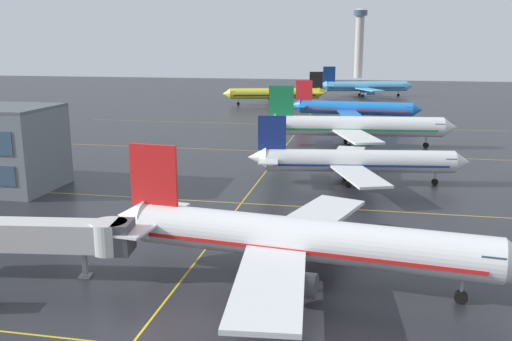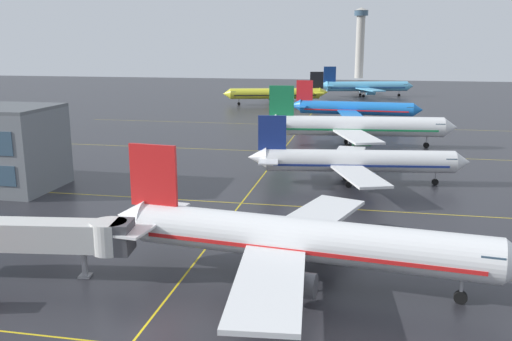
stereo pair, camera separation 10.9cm
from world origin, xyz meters
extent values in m
plane|color=#28282D|center=(0.00, 0.00, 0.00)|extent=(600.00, 600.00, 0.00)
cylinder|color=white|center=(11.64, 11.35, 4.24)|extent=(33.30, 7.90, 3.93)
cone|color=white|center=(-6.41, 13.55, 4.65)|extent=(3.73, 4.10, 3.73)
cube|color=red|center=(-3.74, 13.23, 9.09)|extent=(4.97, 0.97, 6.20)
cube|color=white|center=(-4.63, 10.21, 4.65)|extent=(3.93, 5.73, 0.25)
cube|color=white|center=(-3.88, 16.37, 4.65)|extent=(3.93, 5.73, 0.25)
cube|color=white|center=(9.56, 2.75, 3.62)|extent=(6.72, 15.91, 0.41)
cube|color=white|center=(11.68, 20.19, 3.62)|extent=(10.12, 16.41, 0.41)
cylinder|color=#4C4C51|center=(11.20, 5.99, 2.27)|extent=(3.75, 2.58, 2.17)
cylinder|color=#4C4C51|center=(12.50, 16.66, 2.27)|extent=(3.75, 2.58, 2.17)
cube|color=#385166|center=(27.03, 9.47, 4.81)|extent=(2.28, 3.81, 0.72)
cube|color=red|center=(11.64, 11.35, 3.75)|extent=(30.68, 7.62, 0.37)
cylinder|color=#99999E|center=(24.98, 9.72, 1.71)|extent=(0.29, 0.29, 1.71)
cylinder|color=black|center=(24.98, 9.72, 0.57)|extent=(1.18, 0.60, 1.14)
cylinder|color=#99999E|center=(9.27, 8.93, 1.71)|extent=(0.29, 0.29, 1.71)
cylinder|color=black|center=(9.27, 8.93, 0.57)|extent=(1.18, 0.60, 1.14)
cylinder|color=#99999E|center=(9.92, 14.27, 1.71)|extent=(0.29, 0.29, 1.71)
cylinder|color=black|center=(9.92, 14.27, 0.57)|extent=(1.18, 0.60, 1.14)
cylinder|color=white|center=(15.84, 49.62, 3.74)|extent=(29.39, 7.39, 3.47)
cone|color=white|center=(31.47, 51.76, 3.74)|extent=(2.81, 3.69, 3.40)
cone|color=white|center=(-0.06, 47.45, 4.10)|extent=(3.34, 3.66, 3.29)
cube|color=navy|center=(2.28, 47.77, 8.03)|extent=(4.38, 0.92, 5.47)
cube|color=white|center=(2.20, 45.00, 4.10)|extent=(3.53, 5.09, 0.22)
cube|color=white|center=(1.46, 50.42, 4.10)|extent=(3.53, 5.09, 0.22)
cube|color=white|center=(15.99, 41.82, 3.19)|extent=(9.10, 14.48, 0.36)
cube|color=white|center=(13.89, 57.18, 3.19)|extent=(5.73, 13.99, 0.36)
cylinder|color=navy|center=(16.66, 44.95, 2.01)|extent=(3.33, 2.32, 1.92)
cylinder|color=navy|center=(15.38, 54.35, 2.01)|extent=(3.33, 2.32, 1.92)
cube|color=#385166|center=(29.40, 51.48, 4.24)|extent=(2.06, 3.38, 0.64)
cube|color=navy|center=(15.84, 49.62, 3.31)|extent=(27.08, 7.11, 0.33)
cylinder|color=#99999E|center=(27.59, 51.23, 1.50)|extent=(0.26, 0.26, 1.50)
cylinder|color=black|center=(27.59, 51.23, 0.50)|extent=(1.05, 0.54, 1.00)
cylinder|color=#99999E|center=(14.35, 47.03, 1.50)|extent=(0.26, 0.26, 1.50)
cylinder|color=black|center=(14.35, 47.03, 0.50)|extent=(1.05, 0.54, 1.00)
cylinder|color=#99999E|center=(13.71, 51.73, 1.50)|extent=(0.26, 0.26, 1.50)
cylinder|color=black|center=(13.71, 51.73, 0.50)|extent=(1.05, 0.54, 1.00)
cylinder|color=white|center=(15.24, 81.78, 4.49)|extent=(35.26, 7.76, 4.16)
cone|color=white|center=(34.07, 83.73, 4.49)|extent=(3.25, 4.35, 4.08)
cone|color=white|center=(-3.92, 79.78, 4.92)|extent=(3.89, 4.29, 3.95)
cube|color=#197F47|center=(-1.09, 80.08, 9.63)|extent=(5.27, 0.94, 6.57)
cube|color=white|center=(-1.29, 76.76, 4.92)|extent=(4.07, 6.02, 0.26)
cube|color=white|center=(-1.97, 83.29, 4.92)|extent=(4.07, 6.02, 0.26)
cube|color=white|center=(15.12, 72.41, 3.83)|extent=(10.47, 17.37, 0.44)
cube|color=white|center=(13.19, 90.92, 3.83)|extent=(7.39, 16.93, 0.44)
cylinder|color=#2D9956|center=(16.05, 76.14, 2.41)|extent=(3.94, 2.67, 2.30)
cylinder|color=#2D9956|center=(14.87, 87.46, 2.41)|extent=(3.94, 2.67, 2.30)
cube|color=#385166|center=(31.57, 83.47, 5.09)|extent=(2.36, 4.01, 0.77)
cube|color=#197F47|center=(15.24, 81.78, 3.97)|extent=(32.48, 7.51, 0.39)
cylinder|color=#99999E|center=(29.39, 83.25, 1.81)|extent=(0.31, 0.31, 1.81)
cylinder|color=black|center=(29.39, 83.25, 0.60)|extent=(1.25, 0.61, 1.20)
cylinder|color=#99999E|center=(13.36, 78.72, 1.81)|extent=(0.31, 0.31, 1.81)
cylinder|color=black|center=(13.36, 78.72, 0.60)|extent=(1.25, 0.61, 1.20)
cylinder|color=#99999E|center=(12.77, 84.38, 1.81)|extent=(0.31, 0.31, 1.81)
cylinder|color=black|center=(12.77, 84.38, 0.60)|extent=(1.25, 0.61, 1.20)
cylinder|color=blue|center=(13.92, 119.60, 3.96)|extent=(31.02, 5.17, 3.67)
cone|color=blue|center=(30.60, 118.79, 3.96)|extent=(2.68, 3.71, 3.59)
cone|color=blue|center=(-3.04, 120.43, 4.34)|extent=(3.25, 3.63, 3.48)
cube|color=red|center=(-0.53, 120.31, 8.49)|extent=(4.64, 0.57, 5.79)
cube|color=blue|center=(-1.16, 117.44, 4.34)|extent=(3.33, 5.16, 0.23)
cube|color=blue|center=(-0.87, 123.22, 4.34)|extent=(3.33, 5.16, 0.23)
cube|color=blue|center=(12.56, 111.46, 3.38)|extent=(7.27, 15.09, 0.39)
cube|color=blue|center=(13.36, 127.84, 3.38)|extent=(8.55, 15.27, 0.39)
cylinder|color=blue|center=(13.87, 114.58, 2.12)|extent=(3.38, 2.18, 2.03)
cylinder|color=blue|center=(14.36, 124.60, 2.12)|extent=(3.38, 2.18, 2.03)
cube|color=#385166|center=(28.38, 118.89, 4.49)|extent=(1.90, 3.45, 0.68)
cube|color=red|center=(13.92, 119.60, 3.50)|extent=(28.55, 5.08, 0.35)
cylinder|color=#99999E|center=(26.45, 118.99, 1.59)|extent=(0.27, 0.27, 1.59)
cylinder|color=black|center=(26.45, 118.99, 0.53)|extent=(1.08, 0.49, 1.06)
cylinder|color=#99999E|center=(11.87, 117.19, 1.59)|extent=(0.27, 0.27, 1.59)
cylinder|color=black|center=(11.87, 117.19, 0.53)|extent=(1.08, 0.49, 1.06)
cylinder|color=#99999E|center=(12.12, 122.20, 1.59)|extent=(0.27, 0.27, 1.59)
cylinder|color=black|center=(12.12, 122.20, 0.53)|extent=(1.08, 0.49, 1.06)
cylinder|color=yellow|center=(-15.14, 158.45, 4.05)|extent=(31.59, 11.25, 3.75)
cone|color=yellow|center=(-31.73, 154.34, 4.05)|extent=(3.38, 4.19, 3.68)
cone|color=yellow|center=(1.74, 162.63, 4.45)|extent=(3.93, 4.22, 3.57)
cube|color=black|center=(-0.75, 162.02, 8.69)|extent=(4.69, 1.49, 5.93)
cube|color=yellow|center=(-0.99, 165.01, 4.45)|extent=(4.30, 5.75, 0.24)
cube|color=yellow|center=(0.44, 159.26, 4.45)|extent=(4.30, 5.75, 0.24)
cube|color=yellow|center=(-16.20, 166.84, 3.46)|extent=(11.10, 15.57, 0.40)
cube|color=yellow|center=(-12.16, 150.54, 3.46)|extent=(5.63, 14.98, 0.40)
cylinder|color=black|center=(-16.57, 163.39, 2.17)|extent=(3.76, 2.82, 2.07)
cylinder|color=black|center=(-14.09, 153.42, 2.17)|extent=(3.76, 2.82, 2.07)
cube|color=#385166|center=(-29.52, 154.88, 4.59)|extent=(2.56, 3.78, 0.69)
cube|color=black|center=(-15.14, 158.45, 3.58)|extent=(29.14, 10.68, 0.36)
cylinder|color=#99999E|center=(-27.60, 155.36, 1.63)|extent=(0.28, 0.28, 1.63)
cylinder|color=black|center=(-27.60, 155.36, 0.54)|extent=(1.16, 0.69, 1.09)
cylinder|color=#99999E|center=(-13.84, 161.42, 1.63)|extent=(0.28, 0.28, 1.63)
cylinder|color=black|center=(-13.84, 161.42, 0.54)|extent=(1.16, 0.69, 1.09)
cylinder|color=#99999E|center=(-12.60, 156.43, 1.63)|extent=(0.28, 0.28, 1.63)
cylinder|color=black|center=(-12.60, 156.43, 0.54)|extent=(1.16, 0.69, 1.09)
cylinder|color=#5BB7E5|center=(16.96, 196.23, 4.25)|extent=(33.13, 12.06, 3.94)
cone|color=#5BB7E5|center=(34.34, 200.68, 4.25)|extent=(3.57, 4.41, 3.86)
cone|color=#5BB7E5|center=(-0.73, 191.69, 4.67)|extent=(4.14, 4.45, 3.74)
cube|color=navy|center=(1.89, 192.36, 9.13)|extent=(4.92, 1.60, 6.22)
cube|color=#5BB7E5|center=(2.16, 189.22, 4.67)|extent=(4.55, 6.05, 0.25)
cube|color=#5BB7E5|center=(0.61, 195.25, 4.67)|extent=(4.55, 6.05, 0.25)
cube|color=#5BB7E5|center=(18.14, 187.43, 3.63)|extent=(11.74, 16.33, 0.41)
cube|color=#5BB7E5|center=(13.76, 204.51, 3.63)|extent=(6.04, 15.77, 0.41)
cylinder|color=#5BB7E5|center=(18.50, 191.06, 2.28)|extent=(3.96, 2.99, 2.18)
cylinder|color=#5BB7E5|center=(15.82, 201.50, 2.28)|extent=(3.96, 2.99, 2.18)
cube|color=#385166|center=(32.03, 200.09, 4.82)|extent=(2.71, 3.98, 0.73)
cube|color=navy|center=(16.96, 196.23, 3.76)|extent=(30.57, 11.44, 0.37)
cylinder|color=#99999E|center=(30.02, 199.58, 1.71)|extent=(0.29, 0.29, 1.71)
cylinder|color=black|center=(30.02, 199.58, 0.57)|extent=(1.22, 0.74, 1.14)
cylinder|color=#99999E|center=(15.62, 193.10, 1.71)|extent=(0.29, 0.29, 1.71)
cylinder|color=black|center=(15.62, 193.10, 0.57)|extent=(1.22, 0.74, 1.14)
cylinder|color=#99999E|center=(14.28, 198.32, 1.71)|extent=(0.29, 0.29, 1.71)
cylinder|color=black|center=(14.28, 198.32, 0.57)|extent=(1.22, 0.74, 1.14)
cube|color=yellow|center=(0.00, 35.66, 0.00)|extent=(121.08, 0.20, 0.01)
cube|color=yellow|center=(0.00, 73.31, 0.00)|extent=(121.08, 0.20, 0.01)
cube|color=yellow|center=(0.00, 110.97, 0.00)|extent=(121.08, 0.20, 0.01)
cube|color=yellow|center=(0.00, 54.49, 0.00)|extent=(0.20, 165.69, 0.01)
cube|color=silver|center=(-15.20, 7.89, 4.10)|extent=(17.44, 4.88, 2.70)
cylinder|color=silver|center=(-6.65, 8.99, 4.10)|extent=(3.38, 3.38, 2.97)
cube|color=#47474C|center=(-5.36, 9.16, 4.10)|extent=(1.97, 3.15, 2.97)
cylinder|color=#99999E|center=(-9.22, 8.66, 2.05)|extent=(0.56, 0.56, 4.10)
cube|color=#99999E|center=(-9.22, 8.66, 0.10)|extent=(1.23, 1.23, 0.20)
cylinder|color=#ADA89E|center=(11.93, 318.91, 18.76)|extent=(5.20, 5.20, 37.52)
cylinder|color=#385166|center=(11.93, 318.91, 39.12)|extent=(8.40, 8.40, 3.20)
cone|color=#ADA89E|center=(11.93, 318.91, 41.62)|extent=(8.82, 8.82, 1.80)
camera|label=1|loc=(16.09, -36.33, 21.80)|focal=38.80mm
camera|label=2|loc=(16.20, -36.31, 21.80)|focal=38.80mm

